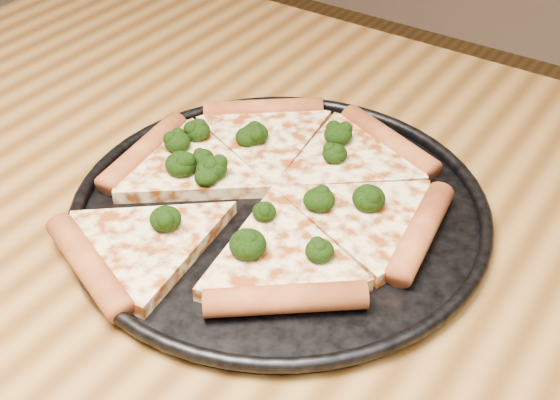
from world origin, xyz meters
The scene contains 4 objects.
dining_table centered at (0.00, 0.00, 0.66)m, with size 1.20×0.90×0.75m.
pizza_pan centered at (-0.05, 0.08, 0.76)m, with size 0.35×0.35×0.02m.
pizza centered at (-0.07, 0.08, 0.77)m, with size 0.30×0.34×0.02m.
broccoli_florets centered at (-0.08, 0.09, 0.78)m, with size 0.21×0.21×0.02m.
Camera 1 is at (0.23, -0.33, 1.15)m, focal length 47.84 mm.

